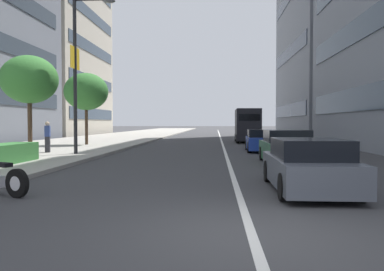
# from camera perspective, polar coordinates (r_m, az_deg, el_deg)

# --- Properties ---
(ground_plane) EXTENTS (400.00, 400.00, 0.00)m
(ground_plane) POSITION_cam_1_polar(r_m,az_deg,el_deg) (6.41, 8.50, -13.75)
(ground_plane) COLOR #3A3A3D
(sidewalk_right_plaza) EXTENTS (160.00, 10.44, 0.15)m
(sidewalk_right_plaza) POSITION_cam_1_polar(r_m,az_deg,el_deg) (37.79, -13.33, -0.72)
(sidewalk_right_plaza) COLOR #A39E93
(sidewalk_right_plaza) RESTS_ON ground
(lane_centre_stripe) EXTENTS (110.00, 0.16, 0.01)m
(lane_centre_stripe) POSITION_cam_1_polar(r_m,az_deg,el_deg) (41.19, 4.15, -0.56)
(lane_centre_stripe) COLOR silver
(lane_centre_stripe) RESTS_ON ground
(car_approaching_light) EXTENTS (4.40, 1.87, 1.32)m
(car_approaching_light) POSITION_cam_1_polar(r_m,az_deg,el_deg) (10.52, 16.20, -4.20)
(car_approaching_light) COLOR #4C515B
(car_approaching_light) RESTS_ON ground
(car_mid_block_traffic) EXTENTS (4.17, 1.92, 1.42)m
(car_mid_block_traffic) POSITION_cam_1_polar(r_m,az_deg,el_deg) (17.32, 13.26, -1.69)
(car_mid_block_traffic) COLOR #236038
(car_mid_block_traffic) RESTS_ON ground
(car_following_behind) EXTENTS (4.30, 1.94, 1.31)m
(car_following_behind) POSITION_cam_1_polar(r_m,az_deg,el_deg) (24.37, 9.90, -0.76)
(car_following_behind) COLOR navy
(car_following_behind) RESTS_ON ground
(delivery_van_ahead) EXTENTS (5.94, 2.19, 2.90)m
(delivery_van_ahead) POSITION_cam_1_polar(r_m,az_deg,el_deg) (35.57, 7.88, 1.52)
(delivery_van_ahead) COLOR black
(delivery_van_ahead) RESTS_ON ground
(street_lamp_with_banners) EXTENTS (1.26, 2.17, 7.83)m
(street_lamp_with_banners) POSITION_cam_1_polar(r_m,az_deg,el_deg) (21.23, -15.56, 10.36)
(street_lamp_with_banners) COLOR #232326
(street_lamp_with_banners) RESTS_ON sidewalk_right_plaza
(street_tree_by_lamp_post) EXTENTS (2.81, 2.81, 4.92)m
(street_tree_by_lamp_post) POSITION_cam_1_polar(r_m,az_deg,el_deg) (21.70, -22.17, 7.36)
(street_tree_by_lamp_post) COLOR #473323
(street_tree_by_lamp_post) RESTS_ON sidewalk_right_plaza
(street_tree_far_plaza) EXTENTS (3.13, 3.13, 5.15)m
(street_tree_far_plaza) POSITION_cam_1_polar(r_m,az_deg,el_deg) (29.89, -14.85, 6.05)
(street_tree_far_plaza) COLOR #473323
(street_tree_far_plaza) RESTS_ON sidewalk_right_plaza
(pedestrian_on_plaza) EXTENTS (0.45, 0.36, 1.63)m
(pedestrian_on_plaza) POSITION_cam_1_polar(r_m,az_deg,el_deg) (22.57, -19.90, -0.18)
(pedestrian_on_plaza) COLOR #2D2D33
(pedestrian_on_plaza) RESTS_ON sidewalk_right_plaza
(office_tower_far_right_block) EXTENTS (20.91, 21.32, 36.73)m
(office_tower_far_right_block) POSITION_cam_1_polar(r_m,az_deg,el_deg) (63.92, -23.49, 16.77)
(office_tower_far_right_block) COLOR beige
(office_tower_far_right_block) RESTS_ON ground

